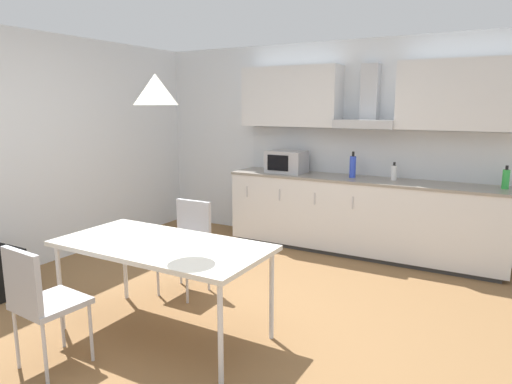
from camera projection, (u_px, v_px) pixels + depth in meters
ground_plane at (193, 330)px, 3.66m from camera, size 7.22×8.54×0.02m
wall_back at (327, 144)px, 5.89m from camera, size 5.78×0.10×2.55m
kitchen_counter at (360, 216)px, 5.48m from camera, size 3.27×0.61×0.92m
backsplash_tile at (369, 153)px, 5.58m from camera, size 3.25×0.02×0.56m
upper_wall_cabinets at (368, 97)px, 5.32m from camera, size 3.25×0.40×0.74m
microwave at (287, 162)px, 5.84m from camera, size 0.48×0.35×0.28m
bottle_blue at (353, 166)px, 5.44m from camera, size 0.08×0.08×0.31m
bottle_green at (506, 179)px, 4.69m from camera, size 0.07×0.07×0.24m
bottle_white at (394, 173)px, 5.24m from camera, size 0.07×0.07×0.21m
dining_table at (162, 249)px, 3.46m from camera, size 1.64×0.81×0.74m
chair_far_left at (188, 237)px, 4.34m from camera, size 0.40×0.40×0.87m
chair_near_left at (39, 296)px, 3.00m from camera, size 0.43×0.43×0.87m
pendant_lamp at (155, 89)px, 3.24m from camera, size 0.32×0.32×0.22m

